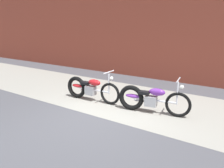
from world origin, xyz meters
TOP-DOWN VIEW (x-y plane):
  - ground_plane at (0.00, 0.00)m, footprint 80.00×80.00m
  - sidewalk_slab at (0.00, 1.75)m, footprint 36.00×3.50m
  - brick_building_wall at (0.00, 5.20)m, footprint 36.00×0.50m
  - motorcycle_red at (-1.07, 0.95)m, footprint 2.01×0.58m
  - motorcycle_purple at (0.99, 1.07)m, footprint 1.99×0.66m

SIDE VIEW (x-z plane):
  - ground_plane at x=0.00m, z-range 0.00..0.00m
  - sidewalk_slab at x=0.00m, z-range 0.00..0.01m
  - motorcycle_red at x=-1.07m, z-range -0.12..0.91m
  - motorcycle_purple at x=0.99m, z-range -0.12..0.91m
  - brick_building_wall at x=0.00m, z-range 0.00..4.83m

